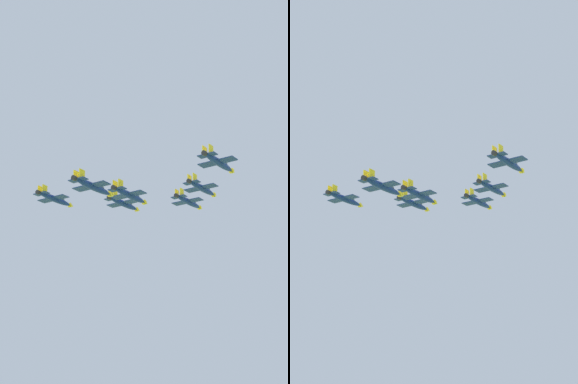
% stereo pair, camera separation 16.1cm
% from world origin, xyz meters
% --- Properties ---
extents(jet_lead, '(9.29, 14.77, 3.12)m').
position_xyz_m(jet_lead, '(-18.15, -3.34, 97.32)').
color(jet_lead, navy).
extents(jet_left_wingman, '(9.18, 14.60, 3.08)m').
position_xyz_m(jet_left_wingman, '(-27.35, -19.88, 95.03)').
color(jet_left_wingman, navy).
extents(jet_right_wingman, '(9.00, 14.35, 3.03)m').
position_xyz_m(jet_right_wingman, '(-3.30, -15.09, 94.54)').
color(jet_right_wingman, navy).
extents(jet_left_outer, '(9.21, 14.61, 3.09)m').
position_xyz_m(jet_left_outer, '(-36.55, -36.43, 94.61)').
color(jet_left_outer, navy).
extents(jet_right_outer, '(9.24, 14.70, 3.10)m').
position_xyz_m(jet_right_outer, '(11.55, -26.83, 93.89)').
color(jet_right_outer, navy).
extents(jet_slot_rear, '(9.38, 14.88, 3.15)m').
position_xyz_m(jet_slot_rear, '(-12.50, -31.63, 90.85)').
color(jet_slot_rear, navy).
extents(jet_trailing, '(9.34, 14.83, 3.14)m').
position_xyz_m(jet_trailing, '(-9.68, -45.78, 88.71)').
color(jet_trailing, navy).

